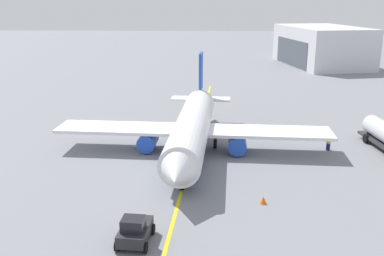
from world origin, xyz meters
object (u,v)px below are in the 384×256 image
object	(u,v)px
refueling_worker	(328,143)
safety_cone_nose	(263,200)
pushback_tug	(135,230)
airplane	(192,129)

from	to	relation	value
refueling_worker	safety_cone_nose	distance (m)	17.18
pushback_tug	refueling_worker	distance (m)	28.79
airplane	safety_cone_nose	bearing A→B (deg)	26.10
airplane	pushback_tug	xyz separation A→B (m)	(20.13, -3.62, -1.77)
airplane	safety_cone_nose	world-z (taller)	airplane
airplane	refueling_worker	distance (m)	16.15
airplane	pushback_tug	world-z (taller)	airplane
safety_cone_nose	refueling_worker	bearing A→B (deg)	146.69
airplane	safety_cone_nose	size ratio (longest dim) A/B	49.27
pushback_tug	airplane	bearing A→B (deg)	169.80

